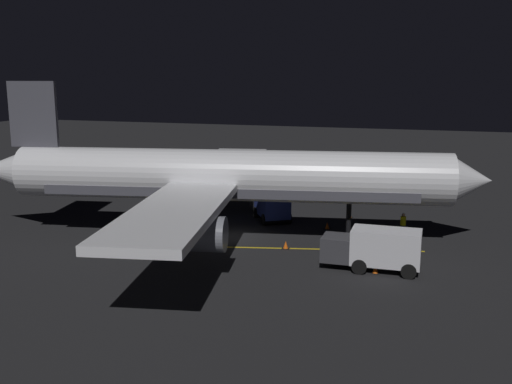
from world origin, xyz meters
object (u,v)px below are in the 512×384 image
baggage_truck (376,250)px  traffic_cone_near_left (327,226)px  airliner (221,178)px  traffic_cone_near_right (286,245)px  traffic_cone_far (350,215)px  ground_crew_worker (403,225)px  catering_truck (270,205)px  traffic_cone_under_wing (375,269)px

baggage_truck → traffic_cone_near_left: bearing=-151.8°
airliner → traffic_cone_near_left: size_ratio=68.22×
traffic_cone_near_right → traffic_cone_far: bearing=164.6°
airliner → ground_crew_worker: bearing=108.4°
catering_truck → traffic_cone_near_left: 5.52m
baggage_truck → traffic_cone_near_right: baggage_truck is taller
ground_crew_worker → traffic_cone_far: size_ratio=3.16×
traffic_cone_near_left → ground_crew_worker: bearing=86.6°
baggage_truck → traffic_cone_near_left: (-8.64, -4.64, -1.06)m
traffic_cone_far → airliner: bearing=-42.5°
traffic_cone_near_left → traffic_cone_near_right: (5.98, -1.72, 0.00)m
baggage_truck → traffic_cone_near_right: 6.97m
baggage_truck → catering_truck: bearing=-136.9°
catering_truck → traffic_cone_under_wing: size_ratio=10.33×
catering_truck → ground_crew_worker: 11.03m
baggage_truck → traffic_cone_under_wing: (0.61, 0.07, -1.06)m
catering_truck → traffic_cone_far: size_ratio=10.33×
traffic_cone_under_wing → traffic_cone_far: (-13.46, -3.63, 0.00)m
catering_truck → baggage_truck: bearing=43.1°
catering_truck → traffic_cone_near_right: size_ratio=10.33×
ground_crew_worker → traffic_cone_near_right: size_ratio=3.16×
catering_truck → traffic_cone_under_wing: (11.06, 9.84, -0.91)m
ground_crew_worker → traffic_cone_under_wing: 8.99m
traffic_cone_near_right → traffic_cone_under_wing: same height
catering_truck → traffic_cone_near_left: size_ratio=10.33×
traffic_cone_near_right → catering_truck: bearing=-156.4°
airliner → baggage_truck: bearing=70.5°
traffic_cone_under_wing → traffic_cone_near_left: bearing=-153.0°
airliner → traffic_cone_near_right: (1.45, 5.22, -4.17)m
catering_truck → traffic_cone_near_left: bearing=70.5°
traffic_cone_near_right → traffic_cone_near_left: bearing=163.9°
airliner → traffic_cone_near_left: 9.28m
baggage_truck → catering_truck: size_ratio=1.04×
traffic_cone_under_wing → airliner: bearing=-112.0°
traffic_cone_near_left → traffic_cone_near_right: bearing=-16.1°
traffic_cone_far → baggage_truck: bearing=15.5°
baggage_truck → traffic_cone_far: (-12.85, -3.56, -1.06)m
ground_crew_worker → catering_truck: bearing=-101.2°
airliner → catering_truck: (-6.34, 1.81, -3.26)m
baggage_truck → traffic_cone_under_wing: 1.22m
baggage_truck → traffic_cone_near_left: baggage_truck is taller
airliner → catering_truck: bearing=164.0°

